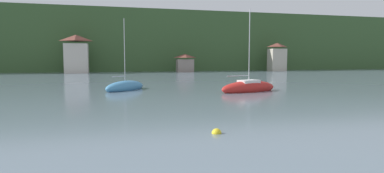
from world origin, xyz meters
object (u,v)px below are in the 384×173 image
at_px(sailboat_far_0, 125,87).
at_px(mooring_buoy_near, 240,84).
at_px(shore_building_central, 185,63).
at_px(shore_building_westcentral, 76,55).
at_px(sailboat_far_1, 249,88).
at_px(shore_building_eastcentral, 277,57).
at_px(mooring_buoy_far, 217,133).

height_order(sailboat_far_0, mooring_buoy_near, sailboat_far_0).
bearing_deg(shore_building_central, mooring_buoy_near, -92.13).
bearing_deg(shore_building_westcentral, sailboat_far_1, -66.40).
bearing_deg(sailboat_far_1, shore_building_westcentral, 95.45).
xyz_separation_m(shore_building_eastcentral, mooring_buoy_near, (-31.48, -44.60, -4.29)).
distance_m(shore_building_westcentral, shore_building_eastcentral, 59.68).
xyz_separation_m(shore_building_westcentral, mooring_buoy_far, (13.77, -75.64, -5.00)).
bearing_deg(shore_building_westcentral, mooring_buoy_near, -58.01).
bearing_deg(mooring_buoy_near, shore_building_eastcentral, 54.78).
xyz_separation_m(shore_building_westcentral, mooring_buoy_near, (28.19, -45.14, -5.00)).
bearing_deg(sailboat_far_0, shore_building_westcentral, 52.72).
distance_m(shore_building_eastcentral, sailboat_far_0, 70.46).
relative_size(sailboat_far_0, mooring_buoy_near, 17.96).
bearing_deg(sailboat_far_1, sailboat_far_0, 140.60).
height_order(mooring_buoy_near, mooring_buoy_far, mooring_buoy_far).
bearing_deg(shore_building_eastcentral, mooring_buoy_far, -121.43).
bearing_deg(shore_building_central, shore_building_westcentral, 178.44).
bearing_deg(shore_building_central, shore_building_eastcentral, 0.52).
xyz_separation_m(shore_building_central, mooring_buoy_near, (-1.65, -44.32, -2.55)).
bearing_deg(shore_building_eastcentral, sailboat_far_1, -122.27).
xyz_separation_m(sailboat_far_0, sailboat_far_1, (14.27, -5.55, 0.08)).
distance_m(shore_building_eastcentral, mooring_buoy_near, 54.76).
distance_m(sailboat_far_1, mooring_buoy_near, 11.64).
height_order(shore_building_westcentral, mooring_buoy_near, shore_building_westcentral).
distance_m(sailboat_far_0, mooring_buoy_far, 25.25).
relative_size(shore_building_central, mooring_buoy_near, 10.13).
distance_m(sailboat_far_0, sailboat_far_1, 15.31).
distance_m(shore_building_central, mooring_buoy_near, 44.43).
xyz_separation_m(shore_building_central, shore_building_eastcentral, (29.84, 0.27, 1.73)).
bearing_deg(shore_building_eastcentral, shore_building_westcentral, 179.48).
xyz_separation_m(shore_building_eastcentral, mooring_buoy_far, (-45.90, -75.09, -4.29)).
xyz_separation_m(shore_building_westcentral, sailboat_far_0, (10.27, -50.63, -4.62)).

